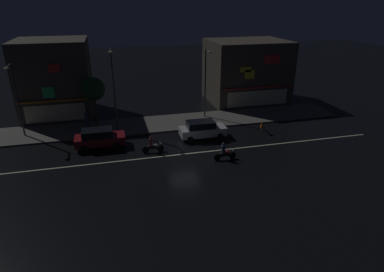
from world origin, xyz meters
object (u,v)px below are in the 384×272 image
at_px(streetlamp_mid, 113,84).
at_px(streetlamp_east, 206,78).
at_px(pedestrian_on_sidewalk, 86,120).
at_px(traffic_cone, 262,124).
at_px(streetlamp_west, 16,95).
at_px(parked_car_near_kerb, 99,138).
at_px(parked_car_trailing, 202,129).
at_px(motorcycle_following, 224,153).
at_px(motorcycle_lead, 152,145).

xyz_separation_m(streetlamp_mid, streetlamp_east, (9.55, 1.62, -0.29)).
xyz_separation_m(streetlamp_east, pedestrian_on_sidewalk, (-12.51, -0.13, -3.51)).
bearing_deg(traffic_cone, streetlamp_east, 139.78).
bearing_deg(pedestrian_on_sidewalk, streetlamp_west, -164.38).
distance_m(parked_car_near_kerb, parked_car_trailing, 9.35).
height_order(pedestrian_on_sidewalk, parked_car_trailing, pedestrian_on_sidewalk).
bearing_deg(motorcycle_following, pedestrian_on_sidewalk, -36.86).
distance_m(motorcycle_lead, motorcycle_following, 6.18).
bearing_deg(parked_car_near_kerb, streetlamp_west, 150.05).
distance_m(streetlamp_mid, streetlamp_east, 9.69).
bearing_deg(motorcycle_lead, streetlamp_east, 45.41).
xyz_separation_m(motorcycle_lead, motorcycle_following, (5.48, -2.85, 0.00)).
height_order(streetlamp_east, motorcycle_following, streetlamp_east).
bearing_deg(pedestrian_on_sidewalk, parked_car_trailing, -20.27).
height_order(pedestrian_on_sidewalk, motorcycle_following, pedestrian_on_sidewalk).
bearing_deg(streetlamp_west, parked_car_near_kerb, -29.95).
bearing_deg(pedestrian_on_sidewalk, parked_car_near_kerb, -69.80).
bearing_deg(streetlamp_east, streetlamp_west, -176.48).
relative_size(streetlamp_mid, streetlamp_east, 1.08).
xyz_separation_m(streetlamp_mid, parked_car_trailing, (7.68, -3.72, -3.89)).
bearing_deg(motorcycle_lead, motorcycle_following, -29.03).
xyz_separation_m(streetlamp_mid, motorcycle_following, (8.17, -8.59, -4.12)).
height_order(streetlamp_west, pedestrian_on_sidewalk, streetlamp_west).
bearing_deg(parked_car_trailing, streetlamp_east, 70.67).
height_order(streetlamp_west, parked_car_trailing, streetlamp_west).
relative_size(streetlamp_west, motorcycle_following, 3.58).
bearing_deg(motorcycle_following, streetlamp_mid, -41.15).
bearing_deg(streetlamp_mid, parked_car_near_kerb, -115.33).
height_order(parked_car_trailing, traffic_cone, parked_car_trailing).
bearing_deg(parked_car_near_kerb, streetlamp_east, 24.63).
relative_size(pedestrian_on_sidewalk, parked_car_trailing, 0.41).
bearing_deg(pedestrian_on_sidewalk, motorcycle_following, -36.33).
xyz_separation_m(parked_car_trailing, motorcycle_following, (0.49, -4.86, -0.24)).
bearing_deg(streetlamp_mid, pedestrian_on_sidewalk, 153.38).
distance_m(pedestrian_on_sidewalk, motorcycle_lead, 9.17).
bearing_deg(pedestrian_on_sidewalk, motorcycle_lead, -46.15).
xyz_separation_m(parked_car_trailing, traffic_cone, (6.74, 1.23, -0.59)).
bearing_deg(motorcycle_following, traffic_cone, -130.44).
bearing_deg(streetlamp_west, motorcycle_following, -28.36).
height_order(streetlamp_mid, motorcycle_lead, streetlamp_mid).
height_order(streetlamp_mid, parked_car_trailing, streetlamp_mid).
distance_m(parked_car_trailing, motorcycle_lead, 5.39).
height_order(motorcycle_lead, motorcycle_following, same).
height_order(motorcycle_following, traffic_cone, motorcycle_following).
relative_size(streetlamp_mid, parked_car_near_kerb, 1.84).
xyz_separation_m(streetlamp_west, motorcycle_following, (16.83, -9.08, -3.54)).
xyz_separation_m(streetlamp_mid, parked_car_near_kerb, (-1.67, -3.53, -3.89)).
distance_m(streetlamp_mid, parked_car_near_kerb, 5.51).
bearing_deg(parked_car_trailing, streetlamp_west, 165.52).
height_order(parked_car_near_kerb, motorcycle_lead, parked_car_near_kerb).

